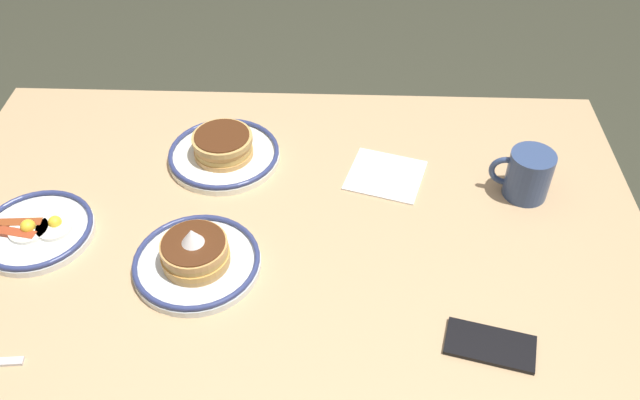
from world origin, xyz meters
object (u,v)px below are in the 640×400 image
plate_far_companion (196,258)px  paper_napkin (385,175)px  plate_near_main (224,151)px  cell_phone (490,345)px  coffee_mug (527,174)px  plate_center_pancakes (36,231)px

plate_far_companion → paper_napkin: plate_far_companion is taller
plate_near_main → cell_phone: bearing=137.3°
plate_near_main → plate_far_companion: 0.31m
paper_napkin → cell_phone: bearing=110.3°
coffee_mug → plate_near_main: bearing=-7.9°
plate_far_companion → cell_phone: plate_far_companion is taller
plate_center_pancakes → coffee_mug: size_ratio=1.75×
cell_phone → paper_napkin: 0.45m
coffee_mug → cell_phone: bearing=72.0°
plate_far_companion → paper_napkin: 0.44m
plate_center_pancakes → plate_far_companion: plate_far_companion is taller
plate_center_pancakes → cell_phone: size_ratio=1.48×
plate_near_main → cell_phone: (-0.50, 0.46, -0.02)m
plate_near_main → paper_napkin: (-0.34, 0.04, -0.02)m
plate_center_pancakes → paper_napkin: plate_center_pancakes is taller
coffee_mug → cell_phone: (0.12, 0.37, -0.05)m
plate_center_pancakes → coffee_mug: coffee_mug is taller
coffee_mug → paper_napkin: coffee_mug is taller
plate_center_pancakes → paper_napkin: size_ratio=1.42×
paper_napkin → coffee_mug: bearing=171.1°
plate_center_pancakes → cell_phone: bearing=164.9°
plate_far_companion → cell_phone: bearing=163.1°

